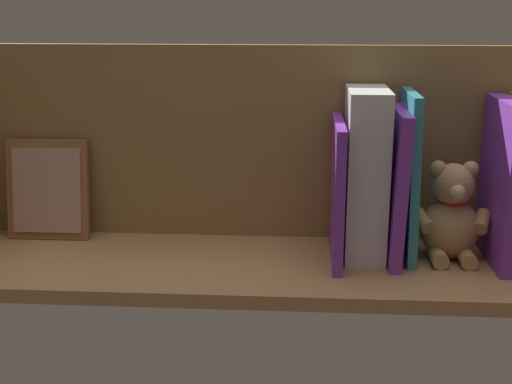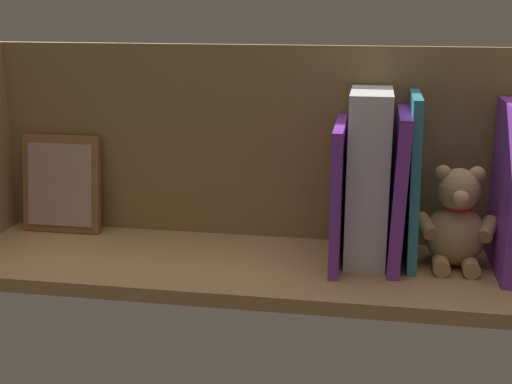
# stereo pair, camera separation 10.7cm
# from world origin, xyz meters

# --- Properties ---
(ground_plane) EXTENTS (1.00, 0.28, 0.02)m
(ground_plane) POSITION_xyz_m (0.00, 0.00, -0.01)
(ground_plane) COLOR #A87A4C
(shelf_back_panel) EXTENTS (1.00, 0.02, 0.33)m
(shelf_back_panel) POSITION_xyz_m (0.00, -0.12, 0.16)
(shelf_back_panel) COLOR olive
(shelf_back_panel) RESTS_ON ground_plane
(book_1) EXTENTS (0.03, 0.17, 0.26)m
(book_1) POSITION_xyz_m (-0.38, -0.02, 0.13)
(book_1) COLOR purple
(book_1) RESTS_ON ground_plane
(teddy_bear) EXTENTS (0.13, 0.10, 0.16)m
(teddy_bear) POSITION_xyz_m (-0.31, -0.03, 0.07)
(teddy_bear) COLOR tan
(teddy_bear) RESTS_ON ground_plane
(book_2) EXTENTS (0.02, 0.14, 0.27)m
(book_2) POSITION_xyz_m (-0.24, -0.04, 0.13)
(book_2) COLOR teal
(book_2) RESTS_ON ground_plane
(book_3) EXTENTS (0.03, 0.16, 0.24)m
(book_3) POSITION_xyz_m (-0.22, -0.03, 0.12)
(book_3) COLOR purple
(book_3) RESTS_ON ground_plane
(dictionary_thick_white) EXTENTS (0.06, 0.14, 0.27)m
(dictionary_thick_white) POSITION_xyz_m (-0.17, -0.04, 0.13)
(dictionary_thick_white) COLOR silver
(dictionary_thick_white) RESTS_ON ground_plane
(book_4) EXTENTS (0.02, 0.18, 0.22)m
(book_4) POSITION_xyz_m (-0.13, -0.02, 0.11)
(book_4) COLOR purple
(book_4) RESTS_ON ground_plane
(picture_frame_leaning) EXTENTS (0.14, 0.04, 0.17)m
(picture_frame_leaning) POSITION_xyz_m (0.37, -0.09, 0.09)
(picture_frame_leaning) COLOR brown
(picture_frame_leaning) RESTS_ON ground_plane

